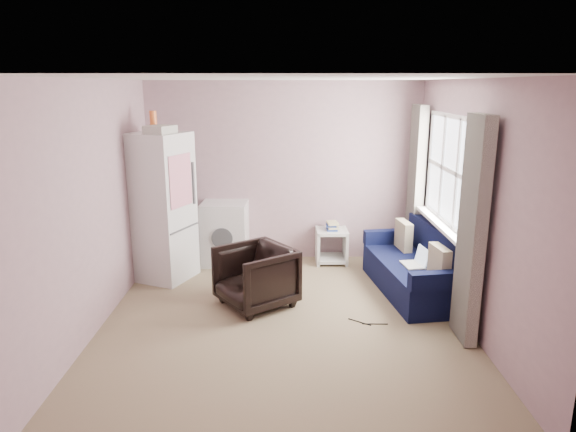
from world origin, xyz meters
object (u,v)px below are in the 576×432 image
at_px(armchair, 256,274).
at_px(washing_machine, 225,231).
at_px(sofa, 419,269).
at_px(side_table, 332,243).
at_px(fridge, 162,206).

relative_size(armchair, washing_machine, 0.87).
relative_size(armchair, sofa, 0.42).
relative_size(side_table, sofa, 0.32).
bearing_deg(side_table, sofa, -47.89).
bearing_deg(fridge, sofa, 14.50).
xyz_separation_m(fridge, washing_machine, (0.72, 0.59, -0.50)).
height_order(fridge, side_table, fridge).
distance_m(armchair, sofa, 1.99).
distance_m(armchair, fridge, 1.62).
xyz_separation_m(washing_machine, side_table, (1.49, -0.02, -0.18)).
height_order(armchair, sofa, sofa).
bearing_deg(sofa, armchair, -176.75).
relative_size(armchair, side_table, 1.29).
bearing_deg(armchair, washing_machine, 162.96).
relative_size(fridge, sofa, 1.16).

